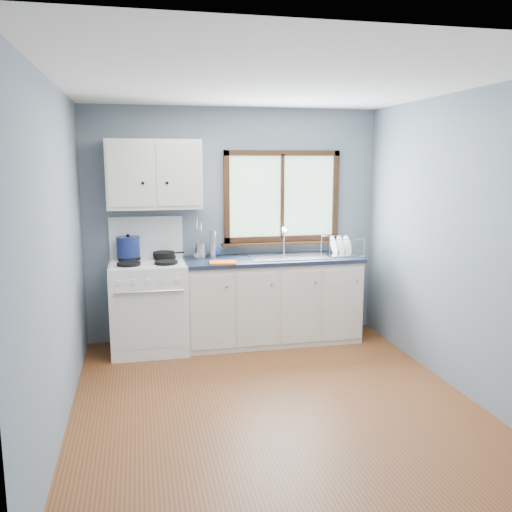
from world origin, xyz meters
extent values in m
cube|color=brown|center=(0.00, 0.00, -0.01)|extent=(3.20, 3.60, 0.02)
cube|color=white|center=(0.00, 0.00, 2.51)|extent=(3.20, 3.60, 0.02)
cube|color=slate|center=(0.00, 1.81, 1.25)|extent=(3.20, 0.02, 2.50)
cube|color=slate|center=(0.00, -1.81, 1.25)|extent=(3.20, 0.02, 2.50)
cube|color=slate|center=(-1.61, 0.00, 1.25)|extent=(0.02, 3.60, 2.50)
cube|color=slate|center=(1.61, 0.00, 1.25)|extent=(0.02, 3.60, 2.50)
cube|color=white|center=(-0.95, 1.47, 0.46)|extent=(0.76, 0.65, 0.92)
cube|color=white|center=(-0.95, 1.77, 1.14)|extent=(0.76, 0.05, 0.44)
cube|color=silver|center=(-0.95, 1.47, 0.93)|extent=(0.72, 0.59, 0.01)
cylinder|color=black|center=(-1.13, 1.32, 0.95)|extent=(0.23, 0.23, 0.03)
cylinder|color=black|center=(-0.77, 1.32, 0.95)|extent=(0.23, 0.23, 0.03)
cylinder|color=black|center=(-1.13, 1.61, 0.95)|extent=(0.23, 0.23, 0.03)
cylinder|color=black|center=(-0.77, 1.61, 0.95)|extent=(0.23, 0.23, 0.03)
cylinder|color=silver|center=(-0.95, 1.12, 0.70)|extent=(0.66, 0.02, 0.02)
cube|color=silver|center=(-0.95, 1.14, 0.40)|extent=(0.66, 0.01, 0.55)
cube|color=silver|center=(0.36, 1.49, 0.44)|extent=(1.85, 0.60, 0.88)
cube|color=black|center=(0.36, 1.51, 0.04)|extent=(1.85, 0.54, 0.08)
cube|color=black|center=(0.36, 1.49, 0.90)|extent=(1.89, 0.64, 0.04)
cube|color=silver|center=(0.54, 1.49, 0.92)|extent=(0.84, 0.46, 0.01)
cube|color=silver|center=(0.34, 1.49, 0.85)|extent=(0.36, 0.40, 0.14)
cube|color=silver|center=(0.74, 1.49, 0.85)|extent=(0.36, 0.40, 0.14)
cylinder|color=silver|center=(0.54, 1.69, 1.06)|extent=(0.02, 0.02, 0.28)
cylinder|color=silver|center=(0.54, 1.62, 1.19)|extent=(0.02, 0.16, 0.02)
sphere|color=silver|center=(0.54, 1.69, 1.20)|extent=(0.04, 0.04, 0.04)
cube|color=#9EC6A8|center=(0.54, 1.79, 1.55)|extent=(1.22, 0.01, 0.92)
cube|color=#382111|center=(0.54, 1.77, 2.02)|extent=(1.30, 0.05, 0.06)
cube|color=#382111|center=(0.54, 1.77, 1.08)|extent=(1.30, 0.05, 0.06)
cube|color=#382111|center=(-0.08, 1.77, 1.55)|extent=(0.06, 0.05, 1.00)
cube|color=#382111|center=(1.16, 1.77, 1.55)|extent=(0.06, 0.05, 1.00)
cube|color=#382111|center=(0.54, 1.77, 1.55)|extent=(0.03, 0.05, 0.92)
cube|color=#382111|center=(0.54, 1.74, 1.03)|extent=(1.36, 0.10, 0.03)
cube|color=silver|center=(-0.85, 1.63, 1.80)|extent=(0.95, 0.32, 0.70)
cube|color=silver|center=(-1.09, 1.46, 1.80)|extent=(0.44, 0.01, 0.62)
cube|color=silver|center=(-0.61, 1.46, 1.80)|extent=(0.44, 0.01, 0.62)
sphere|color=black|center=(-0.97, 1.45, 1.72)|extent=(0.03, 0.03, 0.03)
sphere|color=black|center=(-0.73, 1.45, 1.72)|extent=(0.03, 0.03, 0.03)
cylinder|color=black|center=(-0.78, 1.60, 0.98)|extent=(0.28, 0.28, 0.04)
cube|color=black|center=(-0.63, 1.65, 0.98)|extent=(0.13, 0.06, 0.01)
cylinder|color=navy|center=(-1.14, 1.63, 1.06)|extent=(0.27, 0.27, 0.20)
cylinder|color=navy|center=(-1.14, 1.63, 1.16)|extent=(0.28, 0.28, 0.01)
sphere|color=black|center=(-1.14, 1.63, 1.18)|extent=(0.04, 0.04, 0.04)
cylinder|color=silver|center=(-0.40, 1.62, 1.00)|extent=(0.17, 0.17, 0.17)
cylinder|color=silver|center=(-0.38, 1.64, 1.17)|extent=(0.01, 0.01, 0.24)
cylinder|color=silver|center=(-0.43, 1.62, 1.20)|extent=(0.01, 0.01, 0.29)
cylinder|color=silver|center=(-0.39, 1.60, 1.16)|extent=(0.01, 0.01, 0.22)
cylinder|color=silver|center=(-0.27, 1.60, 1.07)|extent=(0.09, 0.09, 0.29)
imported|color=#112FC2|center=(-0.25, 1.65, 1.06)|extent=(0.12, 0.12, 0.27)
cube|color=orange|center=(-0.21, 1.27, 0.93)|extent=(0.29, 0.22, 0.02)
cube|color=silver|center=(1.14, 1.48, 0.93)|extent=(0.41, 0.32, 0.01)
cylinder|color=silver|center=(0.95, 1.34, 1.02)|extent=(0.01, 0.01, 0.19)
cylinder|color=silver|center=(1.33, 1.34, 1.02)|extent=(0.01, 0.01, 0.19)
cylinder|color=silver|center=(0.95, 1.63, 1.02)|extent=(0.01, 0.01, 0.19)
cylinder|color=silver|center=(1.34, 1.63, 1.02)|extent=(0.01, 0.01, 0.19)
cylinder|color=silver|center=(1.14, 1.34, 1.11)|extent=(0.39, 0.01, 0.01)
cylinder|color=silver|center=(1.14, 1.63, 1.11)|extent=(0.39, 0.01, 0.01)
cylinder|color=white|center=(1.05, 1.49, 1.03)|extent=(0.06, 0.21, 0.21)
cylinder|color=white|center=(1.12, 1.48, 1.03)|extent=(0.06, 0.21, 0.21)
cylinder|color=white|center=(1.20, 1.48, 1.03)|extent=(0.06, 0.21, 0.21)
camera|label=1|loc=(-1.02, -4.01, 1.93)|focal=38.00mm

